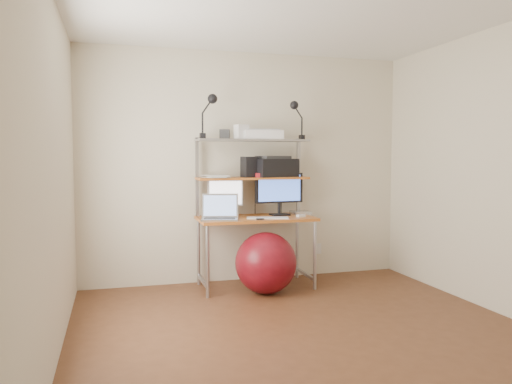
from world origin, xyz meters
TOP-DOWN VIEW (x-y plane):
  - room at (0.00, 0.00)m, footprint 3.60×3.60m
  - computer_desk at (0.00, 1.50)m, footprint 1.20×0.60m
  - wall_outlet at (0.85, 1.79)m, footprint 0.08×0.01m
  - monitor_silver at (-0.29, 1.59)m, footprint 0.38×0.15m
  - monitor_black at (0.29, 1.54)m, footprint 0.53×0.16m
  - laptop at (-0.40, 1.36)m, footprint 0.42×0.37m
  - keyboard at (0.08, 1.29)m, footprint 0.44×0.22m
  - mouse at (0.46, 1.32)m, footprint 0.10×0.07m
  - mac_mini at (0.54, 1.55)m, footprint 0.20×0.20m
  - phone at (-0.01, 1.27)m, footprint 0.08×0.14m
  - printer at (0.24, 1.61)m, footprint 0.55×0.45m
  - nas_cube at (-0.04, 1.55)m, footprint 0.17×0.17m
  - red_box at (0.09, 1.49)m, footprint 0.18×0.13m
  - scanner at (0.11, 1.56)m, footprint 0.43×0.30m
  - box_white at (-0.13, 1.52)m, footprint 0.15×0.14m
  - box_grey at (-0.29, 1.63)m, footprint 0.13×0.13m
  - clip_lamp_left at (-0.46, 1.51)m, footprint 0.18×0.10m
  - clip_lamp_right at (0.47, 1.52)m, footprint 0.16×0.09m
  - exercise_ball at (0.03, 1.18)m, footprint 0.62×0.62m
  - paper_stack at (-0.38, 1.57)m, footprint 0.30×0.40m

SIDE VIEW (x-z plane):
  - wall_outlet at x=0.85m, z-range 0.24..0.36m
  - exercise_ball at x=0.03m, z-range 0.00..0.62m
  - phone at x=-0.01m, z-range 0.74..0.75m
  - keyboard at x=0.08m, z-range 0.74..0.75m
  - mouse at x=0.46m, z-range 0.74..0.76m
  - mac_mini at x=0.54m, z-range 0.74..0.78m
  - laptop at x=-0.40m, z-range 0.63..0.95m
  - computer_desk at x=0.00m, z-range 0.17..1.74m
  - monitor_silver at x=-0.29m, z-range 0.75..1.17m
  - monitor_black at x=0.29m, z-range 0.74..1.27m
  - paper_stack at x=-0.38m, z-range 1.15..1.18m
  - red_box at x=0.09m, z-range 1.15..1.20m
  - room at x=0.00m, z-range -0.55..3.05m
  - printer at x=0.24m, z-range 1.14..1.37m
  - nas_cube at x=-0.04m, z-range 1.15..1.37m
  - scanner at x=0.11m, z-range 1.55..1.66m
  - box_grey at x=-0.29m, z-range 1.55..1.65m
  - box_white at x=-0.13m, z-range 1.55..1.70m
  - clip_lamp_right at x=0.47m, z-range 1.64..2.05m
  - clip_lamp_left at x=-0.46m, z-range 1.65..2.11m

